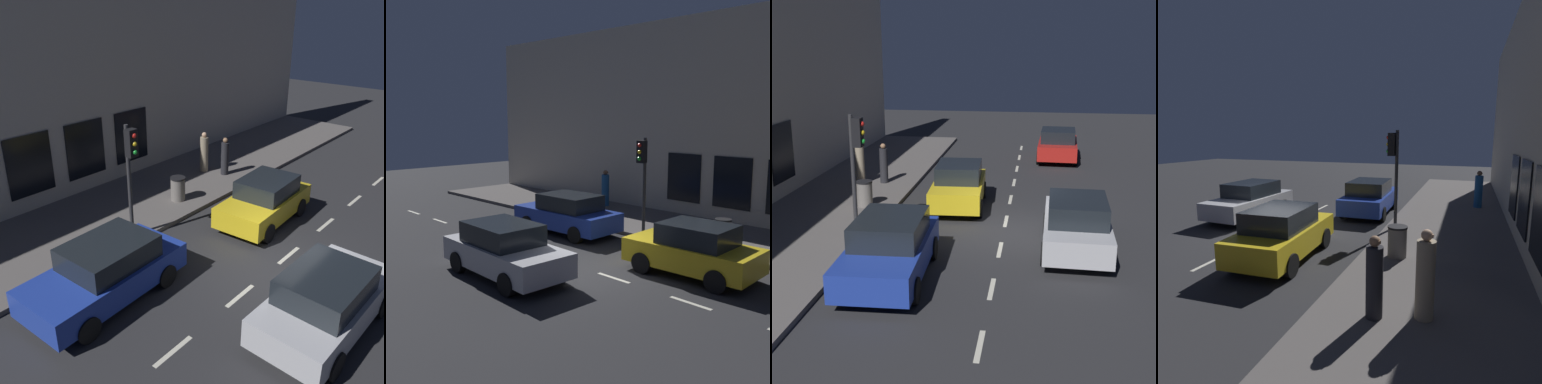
# 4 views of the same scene
# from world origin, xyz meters

# --- Properties ---
(ground_plane) EXTENTS (60.00, 60.00, 0.00)m
(ground_plane) POSITION_xyz_m (0.00, 0.00, 0.00)
(ground_plane) COLOR #28282B
(sidewalk) EXTENTS (4.50, 32.00, 0.15)m
(sidewalk) POSITION_xyz_m (6.25, 0.00, 0.07)
(sidewalk) COLOR #5B5654
(sidewalk) RESTS_ON ground
(lane_centre_line) EXTENTS (0.12, 27.20, 0.01)m
(lane_centre_line) POSITION_xyz_m (0.00, -1.00, 0.00)
(lane_centre_line) COLOR beige
(lane_centre_line) RESTS_ON ground
(traffic_light) EXTENTS (0.47, 0.32, 3.68)m
(traffic_light) POSITION_xyz_m (4.25, 1.41, 2.75)
(traffic_light) COLOR #2D2D30
(traffic_light) RESTS_ON sidewalk
(parked_car_1) EXTENTS (2.01, 4.24, 1.58)m
(parked_car_1) POSITION_xyz_m (-2.16, 1.31, 0.79)
(parked_car_1) COLOR #B7B7BC
(parked_car_1) RESTS_ON ground
(parked_car_2) EXTENTS (2.10, 4.39, 1.58)m
(parked_car_2) POSITION_xyz_m (2.64, 3.85, 0.79)
(parked_car_2) COLOR #1E389E
(parked_car_2) RESTS_ON ground
(parked_car_3) EXTENTS (2.02, 3.95, 1.58)m
(parked_car_3) POSITION_xyz_m (1.83, -2.47, 0.79)
(parked_car_3) COLOR gold
(parked_car_3) RESTS_ON ground
(pedestrian_0) EXTENTS (0.43, 0.43, 1.65)m
(pedestrian_0) POSITION_xyz_m (5.33, -4.88, 0.91)
(pedestrian_0) COLOR #232328
(pedestrian_0) RESTS_ON sidewalk
(pedestrian_1) EXTENTS (0.42, 0.42, 1.78)m
(pedestrian_1) POSITION_xyz_m (6.25, -4.58, 0.97)
(pedestrian_1) COLOR gray
(pedestrian_1) RESTS_ON sidewalk
(pedestrian_2) EXTENTS (0.53, 0.53, 1.80)m
(pedestrian_2) POSITION_xyz_m (7.41, 6.26, 0.98)
(pedestrian_2) COLOR #1E5189
(pedestrian_2) RESTS_ON sidewalk
(trash_bin) EXTENTS (0.58, 0.58, 0.92)m
(trash_bin) POSITION_xyz_m (5.08, -1.57, 0.61)
(trash_bin) COLOR slate
(trash_bin) RESTS_ON sidewalk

